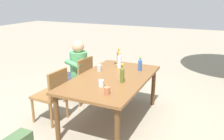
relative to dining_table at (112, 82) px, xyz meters
The scene contains 14 objects.
ground_plane 0.66m from the dining_table, ahead, with size 24.00×24.00×0.00m, color gray.
dining_table is the anchor object (origin of this frame).
chair_near_left 0.94m from the dining_table, 115.94° to the right, with size 0.48×0.48×0.87m.
chair_near_right 0.94m from the dining_table, 63.33° to the right, with size 0.46×0.46×0.87m.
person_in_white_shirt 1.02m from the dining_table, 113.71° to the right, with size 0.47×0.61×1.18m.
bottle_blue 0.62m from the dining_table, 151.70° to the left, with size 0.06×0.06×0.24m.
bottle_amber 0.90m from the dining_table, 163.58° to the right, with size 0.06×0.06×0.27m.
bottle_clear 0.58m from the dining_table, 169.11° to the right, with size 0.06×0.06×0.28m.
bottle_olive 0.33m from the dining_table, 58.92° to the left, with size 0.06×0.06×0.28m.
cup_terracotta 0.67m from the dining_table, 18.89° to the left, with size 0.08×0.08×0.09m, color #BC6B47.
cup_steel 0.42m from the dining_table, 123.24° to the right, with size 0.08×0.08×0.10m, color #B2B7BC.
cup_glass 0.44m from the dining_table, ahead, with size 0.08×0.08×0.10m, color silver.
table_knife 0.72m from the dining_table, 162.99° to the right, with size 0.18×0.19×0.01m.
backpack_by_far_side 1.47m from the dining_table, behind, with size 0.28×0.21×0.40m.
Camera 1 is at (3.19, 1.45, 1.95)m, focal length 38.42 mm.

